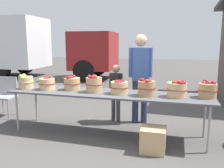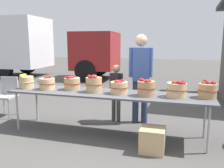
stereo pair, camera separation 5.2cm
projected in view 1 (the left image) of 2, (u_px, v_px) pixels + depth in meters
name	position (u px, v px, depth m)	size (l,w,h in m)	color
ground_plane	(107.00, 134.00, 4.16)	(40.00, 40.00, 0.00)	#474442
market_table	(107.00, 94.00, 4.04)	(3.50, 0.76, 0.75)	#4C4C51
apple_basket_green_0	(26.00, 82.00, 4.40)	(0.28, 0.28, 0.28)	tan
apple_basket_red_0	(47.00, 83.00, 4.29)	(0.30, 0.30, 0.25)	tan
apple_basket_red_1	(72.00, 83.00, 4.27)	(0.31, 0.31, 0.27)	tan
apple_basket_red_2	(94.00, 84.00, 4.06)	(0.30, 0.30, 0.31)	tan
apple_basket_red_3	(119.00, 87.00, 3.94)	(0.31, 0.31, 0.25)	tan
apple_basket_red_4	(146.00, 88.00, 3.78)	(0.30, 0.30, 0.29)	#A87F51
apple_basket_red_5	(177.00, 89.00, 3.69)	(0.32, 0.32, 0.28)	tan
apple_basket_red_6	(208.00, 90.00, 3.64)	(0.29, 0.29, 0.28)	#A87F51
vendor_adult	(140.00, 72.00, 4.59)	(0.46, 0.29, 1.76)	#262D4C
child_customer	(116.00, 89.00, 4.72)	(0.30, 0.21, 1.17)	#3F3F3F
box_truck	(21.00, 45.00, 11.05)	(7.82, 2.62, 2.75)	silver
folding_chair	(6.00, 93.00, 5.10)	(0.45, 0.45, 0.86)	#99999E
produce_crate	(153.00, 139.00, 3.47)	(0.36, 0.36, 0.36)	tan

